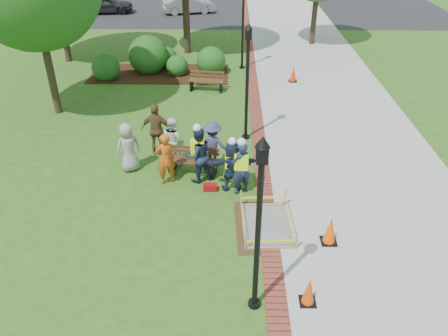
{
  "coord_description": "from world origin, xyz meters",
  "views": [
    {
      "loc": [
        0.69,
        -9.69,
        7.75
      ],
      "look_at": [
        0.5,
        1.2,
        1.0
      ],
      "focal_mm": 35.0,
      "sensor_mm": 36.0,
      "label": 1
    }
  ],
  "objects_px": {
    "cone_front": "(309,292)",
    "lamp_near": "(259,218)",
    "bench_near": "(194,166)",
    "hivis_worker_a": "(232,164)",
    "wet_concrete_pad": "(267,220)",
    "hivis_worker_b": "(241,166)",
    "hivis_worker_c": "(198,153)"
  },
  "relations": [
    {
      "from": "hivis_worker_a",
      "to": "hivis_worker_c",
      "type": "distance_m",
      "value": 1.17
    },
    {
      "from": "cone_front",
      "to": "hivis_worker_c",
      "type": "bearing_deg",
      "value": 119.17
    },
    {
      "from": "wet_concrete_pad",
      "to": "cone_front",
      "type": "height_order",
      "value": "cone_front"
    },
    {
      "from": "hivis_worker_b",
      "to": "hivis_worker_a",
      "type": "bearing_deg",
      "value": 147.18
    },
    {
      "from": "bench_near",
      "to": "hivis_worker_b",
      "type": "distance_m",
      "value": 1.96
    },
    {
      "from": "wet_concrete_pad",
      "to": "hivis_worker_b",
      "type": "bearing_deg",
      "value": 112.8
    },
    {
      "from": "hivis_worker_c",
      "to": "wet_concrete_pad",
      "type": "bearing_deg",
      "value": -48.62
    },
    {
      "from": "bench_near",
      "to": "hivis_worker_a",
      "type": "relative_size",
      "value": 0.93
    },
    {
      "from": "lamp_near",
      "to": "hivis_worker_a",
      "type": "distance_m",
      "value": 4.88
    },
    {
      "from": "bench_near",
      "to": "lamp_near",
      "type": "height_order",
      "value": "lamp_near"
    },
    {
      "from": "bench_near",
      "to": "hivis_worker_b",
      "type": "xyz_separation_m",
      "value": [
        1.52,
        -1.05,
        0.65
      ]
    },
    {
      "from": "lamp_near",
      "to": "hivis_worker_c",
      "type": "bearing_deg",
      "value": 107.31
    },
    {
      "from": "cone_front",
      "to": "hivis_worker_c",
      "type": "height_order",
      "value": "hivis_worker_c"
    },
    {
      "from": "wet_concrete_pad",
      "to": "hivis_worker_c",
      "type": "xyz_separation_m",
      "value": [
        -2.03,
        2.3,
        0.75
      ]
    },
    {
      "from": "hivis_worker_b",
      "to": "hivis_worker_c",
      "type": "bearing_deg",
      "value": 153.86
    },
    {
      "from": "lamp_near",
      "to": "hivis_worker_a",
      "type": "bearing_deg",
      "value": 96.41
    },
    {
      "from": "lamp_near",
      "to": "hivis_worker_a",
      "type": "xyz_separation_m",
      "value": [
        -0.52,
        4.59,
        -1.58
      ]
    },
    {
      "from": "hivis_worker_b",
      "to": "wet_concrete_pad",
      "type": "bearing_deg",
      "value": -67.2
    },
    {
      "from": "wet_concrete_pad",
      "to": "cone_front",
      "type": "distance_m",
      "value": 2.78
    },
    {
      "from": "lamp_near",
      "to": "bench_near",
      "type": "bearing_deg",
      "value": 107.88
    },
    {
      "from": "hivis_worker_a",
      "to": "hivis_worker_c",
      "type": "height_order",
      "value": "hivis_worker_c"
    },
    {
      "from": "bench_near",
      "to": "hivis_worker_a",
      "type": "distance_m",
      "value": 1.65
    },
    {
      "from": "lamp_near",
      "to": "hivis_worker_c",
      "type": "xyz_separation_m",
      "value": [
        -1.58,
        5.07,
        -1.49
      ]
    },
    {
      "from": "wet_concrete_pad",
      "to": "lamp_near",
      "type": "distance_m",
      "value": 3.59
    },
    {
      "from": "hivis_worker_b",
      "to": "cone_front",
      "type": "bearing_deg",
      "value": -71.54
    },
    {
      "from": "hivis_worker_b",
      "to": "hivis_worker_c",
      "type": "xyz_separation_m",
      "value": [
        -1.34,
        0.66,
        0.05
      ]
    },
    {
      "from": "lamp_near",
      "to": "hivis_worker_c",
      "type": "distance_m",
      "value": 5.52
    },
    {
      "from": "cone_front",
      "to": "lamp_near",
      "type": "bearing_deg",
      "value": -175.66
    },
    {
      "from": "bench_near",
      "to": "cone_front",
      "type": "relative_size",
      "value": 2.3
    },
    {
      "from": "bench_near",
      "to": "cone_front",
      "type": "bearing_deg",
      "value": -61.13
    },
    {
      "from": "wet_concrete_pad",
      "to": "hivis_worker_b",
      "type": "distance_m",
      "value": 1.92
    },
    {
      "from": "wet_concrete_pad",
      "to": "lamp_near",
      "type": "relative_size",
      "value": 0.56
    }
  ]
}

